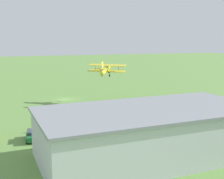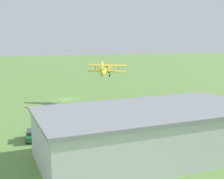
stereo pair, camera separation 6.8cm
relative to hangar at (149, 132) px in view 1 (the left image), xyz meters
The scene contains 10 objects.
ground_plane 40.77m from the hangar, 86.37° to the right, with size 400.00×400.00×0.00m, color #608C42.
hangar is the anchor object (origin of this frame).
biplane 35.98m from the hangar, 100.15° to the right, with size 8.59×7.52×3.91m.
car_yellow 18.72m from the hangar, 131.68° to the right, with size 2.02×4.65×1.60m.
car_green 18.11m from the hangar, 40.35° to the right, with size 2.22×4.44×1.55m.
person_walking_on_apron 17.38m from the hangar, 73.12° to the right, with size 0.39×0.39×1.62m.
person_watching_takeoff 18.40m from the hangar, 79.05° to the right, with size 0.44×0.44×1.65m.
person_beside_truck 18.15m from the hangar, 105.31° to the right, with size 0.53×0.53×1.66m.
person_crossing_taxiway 19.64m from the hangar, 52.31° to the right, with size 0.48×0.48×1.67m.
person_by_parked_cars 17.69m from the hangar, 98.06° to the right, with size 0.54×0.54×1.56m.
Camera 1 is at (15.02, 74.18, 15.20)m, focal length 48.40 mm.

